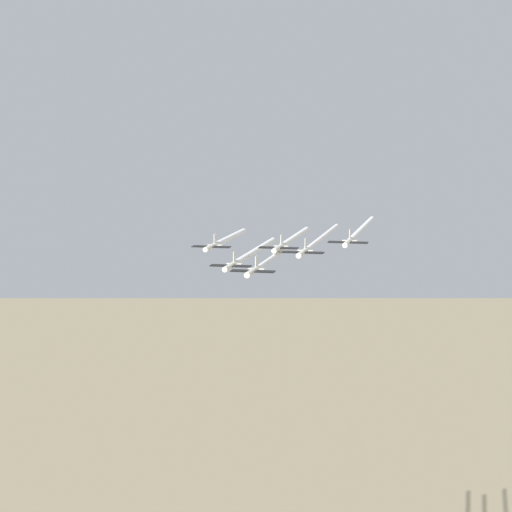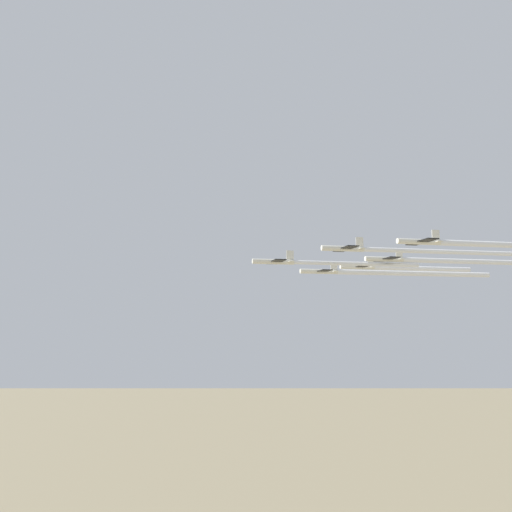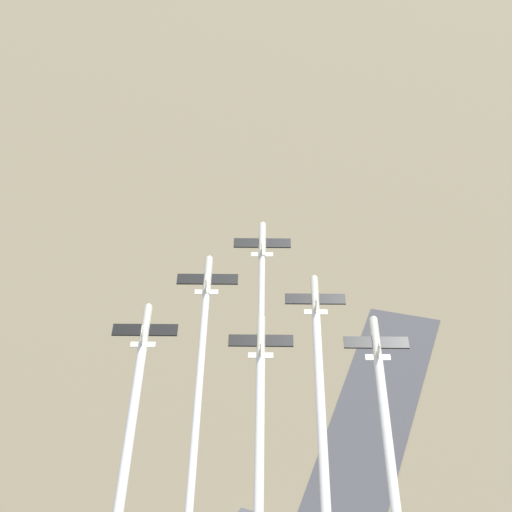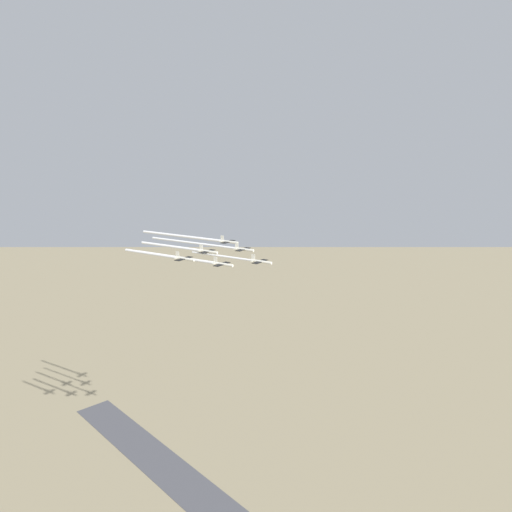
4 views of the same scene
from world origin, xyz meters
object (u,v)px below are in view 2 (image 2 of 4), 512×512
(jet_4, at_px, (386,259))
(jet_0, at_px, (275,261))
(jet_2, at_px, (320,271))
(jet_5, at_px, (359,267))
(jet_1, at_px, (344,248))
(jet_3, at_px, (420,242))

(jet_4, bearing_deg, jet_0, 90.00)
(jet_0, bearing_deg, jet_4, -90.00)
(jet_2, bearing_deg, jet_5, -59.53)
(jet_5, bearing_deg, jet_0, 120.47)
(jet_1, bearing_deg, jet_3, -120.47)
(jet_3, distance_m, jet_4, 17.21)
(jet_2, height_order, jet_5, jet_5)
(jet_0, distance_m, jet_2, 16.92)
(jet_1, relative_size, jet_4, 1.00)
(jet_3, distance_m, jet_5, 34.28)
(jet_4, bearing_deg, jet_5, 0.00)
(jet_2, relative_size, jet_4, 1.00)
(jet_0, xyz_separation_m, jet_4, (-10.35, 27.19, 1.34))
(jet_3, xyz_separation_m, jet_4, (-15.99, -6.09, -1.83))
(jet_0, bearing_deg, jet_1, -120.47)
(jet_2, height_order, jet_3, jet_3)
(jet_1, xyz_separation_m, jet_2, (-15.99, -6.09, -3.69))
(jet_4, height_order, jet_5, jet_4)
(jet_3, bearing_deg, jet_0, 59.53)
(jet_0, relative_size, jet_1, 1.00)
(jet_0, height_order, jet_1, jet_1)
(jet_1, xyz_separation_m, jet_4, (-13.17, 10.55, -1.08))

